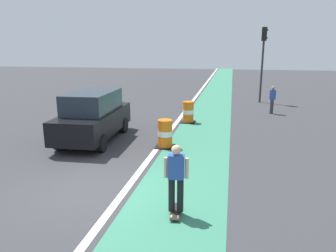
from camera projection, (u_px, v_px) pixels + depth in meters
The scene contains 9 objects.
ground_plane at pixel (92, 190), 8.66m from camera, with size 100.00×100.00×0.00m, color #38383A.
bike_lane_strip at pixel (210, 110), 19.62m from camera, with size 2.50×80.00×0.01m, color #387F60.
lane_divider_stripe at pixel (186, 109), 19.91m from camera, with size 0.20×80.00×0.01m, color silver.
skateboarder_on_lane at pixel (176, 178), 7.22m from camera, with size 0.57×0.82×1.69m.
parked_suv_nearest at pixel (93, 116), 13.10m from camera, with size 2.06×4.67×2.04m.
traffic_barrel_front at pixel (165, 134), 12.28m from camera, with size 0.73×0.73×1.09m.
traffic_barrel_mid at pixel (188, 112), 16.36m from camera, with size 0.73×0.73×1.09m.
traffic_light_corner at pixel (263, 52), 21.65m from camera, with size 0.41×0.32×5.10m.
pedestrian_crossing at pixel (272, 99), 18.43m from camera, with size 0.34×0.20×1.61m.
Camera 1 is at (3.61, -7.42, 3.79)m, focal length 34.01 mm.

